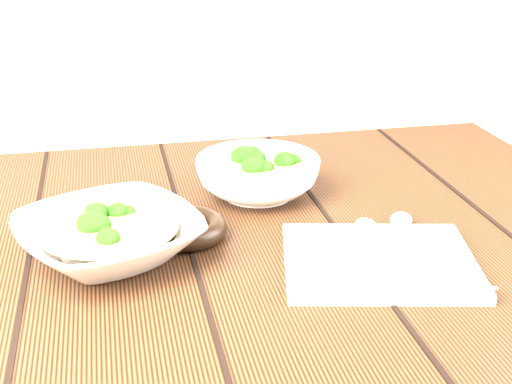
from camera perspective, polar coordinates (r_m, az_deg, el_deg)
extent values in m
cube|color=#392010|center=(0.95, -4.24, -4.71)|extent=(1.20, 0.80, 0.04)
cube|color=#392010|center=(1.57, 14.41, -9.30)|extent=(0.07, 0.07, 0.71)
imported|color=silver|center=(0.90, -11.67, -3.62)|extent=(0.28, 0.28, 0.05)
cylinder|color=olive|center=(0.89, -11.75, -2.66)|extent=(0.17, 0.17, 0.00)
ellipsoid|color=#327419|center=(0.89, -10.47, -2.03)|extent=(0.03, 0.03, 0.03)
ellipsoid|color=#327419|center=(0.92, -11.80, -1.38)|extent=(0.03, 0.03, 0.03)
ellipsoid|color=#327419|center=(0.90, -14.83, -2.13)|extent=(0.03, 0.03, 0.03)
ellipsoid|color=#327419|center=(0.87, -12.78, -2.96)|extent=(0.03, 0.03, 0.03)
ellipsoid|color=#327419|center=(0.86, -10.18, -3.09)|extent=(0.03, 0.03, 0.03)
imported|color=silver|center=(1.06, 0.16, 1.22)|extent=(0.23, 0.23, 0.06)
cylinder|color=olive|center=(1.06, 0.16, 2.18)|extent=(0.15, 0.15, 0.00)
ellipsoid|color=#327419|center=(1.06, 1.02, 2.63)|extent=(0.03, 0.03, 0.03)
ellipsoid|color=#327419|center=(1.08, -0.17, 3.01)|extent=(0.03, 0.03, 0.03)
ellipsoid|color=#327419|center=(1.06, -2.16, 2.55)|extent=(0.03, 0.03, 0.03)
ellipsoid|color=#327419|center=(1.04, -0.35, 2.08)|extent=(0.03, 0.03, 0.03)
ellipsoid|color=#327419|center=(1.03, 1.57, 2.02)|extent=(0.03, 0.03, 0.03)
torus|color=black|center=(0.94, -5.65, -2.90)|extent=(0.13, 0.13, 0.03)
cube|color=beige|center=(0.88, 9.81, -5.48)|extent=(0.26, 0.23, 0.01)
cylinder|color=#ADA598|center=(0.87, 9.05, -5.16)|extent=(0.05, 0.14, 0.01)
ellipsoid|color=#ADA598|center=(0.95, 8.76, -2.72)|extent=(0.04, 0.06, 0.01)
cylinder|color=#ADA598|center=(0.89, 11.12, -4.44)|extent=(0.07, 0.13, 0.01)
ellipsoid|color=#ADA598|center=(0.97, 11.53, -2.19)|extent=(0.05, 0.06, 0.01)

